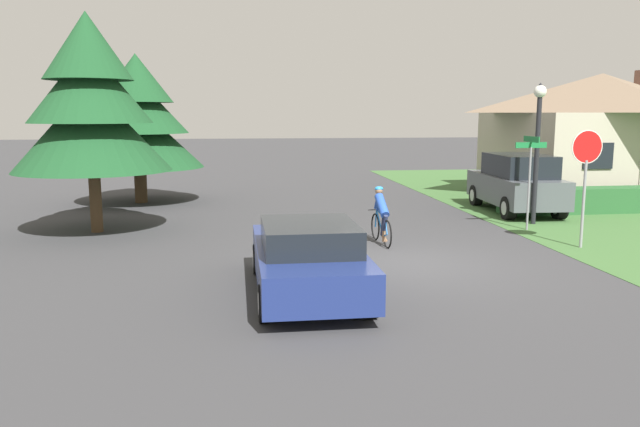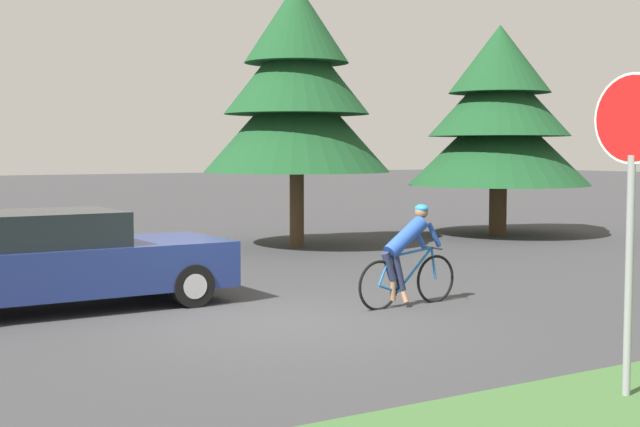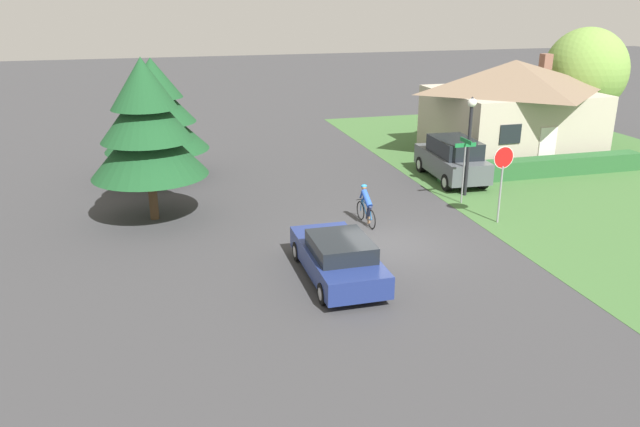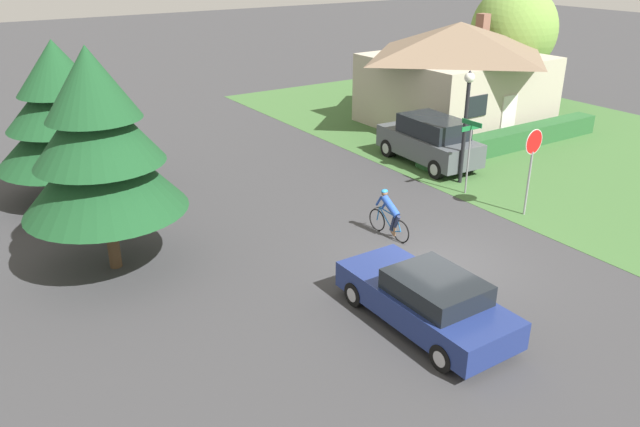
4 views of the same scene
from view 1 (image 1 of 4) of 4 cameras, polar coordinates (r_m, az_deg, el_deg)
name	(u,v)px [view 1 (image 1 of 4)]	position (r m, az deg, el deg)	size (l,w,h in m)	color
ground_plane	(403,264)	(13.75, 7.63, -4.57)	(140.00, 140.00, 0.00)	#38383A
cottage_house	(599,133)	(27.46, 24.15, 6.77)	(8.14, 7.23, 4.99)	#B2A893
sedan_left_lane	(308,258)	(11.24, -1.13, -4.12)	(1.90, 4.46, 1.35)	navy
cyclist	(381,216)	(15.69, 5.64, -0.26)	(0.44, 1.75, 1.44)	black
parked_suv_right	(516,183)	(21.59, 17.52, 2.64)	(2.11, 4.59, 1.93)	#4C5156
stop_sign	(586,164)	(16.21, 23.15, 4.21)	(0.80, 0.07, 2.86)	gray
street_lamp	(538,131)	(19.25, 19.31, 7.10)	(0.36, 0.36, 4.12)	black
street_name_sign	(530,165)	(18.23, 18.66, 4.19)	(0.90, 0.90, 2.62)	gray
conifer_tall_near	(90,104)	(18.06, -20.28, 9.40)	(4.19, 4.19, 5.91)	#4C3823
conifer_tall_far	(138,119)	(23.68, -16.32, 8.26)	(4.63, 4.63, 5.36)	#4C3823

